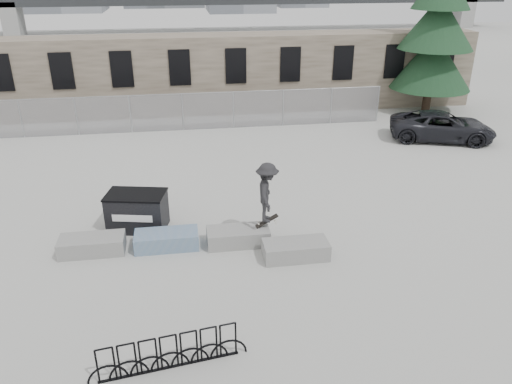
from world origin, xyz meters
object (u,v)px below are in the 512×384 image
planter_far_left (92,244)px  dumpster (137,211)px  planter_offset (296,249)px  spruce_tree (437,29)px  skateboarder (267,193)px  bike_rack (169,353)px  suv (442,126)px  planter_center_left (167,239)px  planter_center_right (238,236)px

planter_far_left → dumpster: bearing=46.4°
planter_offset → spruce_tree: size_ratio=0.17×
planter_far_left → skateboarder: (5.54, -0.09, 1.43)m
bike_rack → skateboarder: bearing=59.4°
bike_rack → suv: suv is taller
planter_far_left → spruce_tree: size_ratio=0.17×
bike_rack → suv: (13.72, 14.00, 0.28)m
dumpster → bike_rack: dumpster is taller
planter_offset → dumpster: 5.59m
suv → planter_far_left: bearing=136.7°
planter_center_left → planter_center_right: 2.28m
suv → planter_center_left: bearing=140.6°
planter_offset → bike_rack: bearing=-132.9°
planter_center_left → planter_center_right: same height
dumpster → bike_rack: bearing=-68.6°
planter_center_right → bike_rack: bike_rack is taller
planter_far_left → planter_center_right: 4.59m
planter_far_left → planter_offset: bearing=-11.5°
planter_offset → skateboarder: (-0.70, 1.17, 1.43)m
bike_rack → skateboarder: (3.12, 5.27, 1.28)m
dumpster → suv: size_ratio=0.42×
planter_center_left → bike_rack: size_ratio=0.56×
planter_far_left → planter_center_left: 2.31m
spruce_tree → planter_offset: bearing=-127.4°
planter_center_left → skateboarder: skateboarder is taller
spruce_tree → skateboarder: (-12.40, -14.11, -3.12)m
dumpster → skateboarder: 4.58m
planter_far_left → planter_center_right: (4.59, -0.17, 0.00)m
spruce_tree → suv: (-1.80, -5.39, -4.12)m
dumpster → suv: 16.47m
planter_far_left → suv: size_ratio=0.39×
planter_center_right → dumpster: size_ratio=0.92×
suv → skateboarder: (-10.60, -8.73, 1.00)m
planter_center_left → suv: bearing=32.1°
planter_center_left → dumpster: size_ratio=0.92×
planter_offset → dumpster: bearing=151.4°
planter_center_left → planter_center_right: size_ratio=1.00×
dumpster → skateboarder: skateboarder is taller
spruce_tree → planter_center_right: bearing=-133.2°
planter_offset → dumpster: (-4.90, 2.67, 0.36)m
spruce_tree → planter_far_left: bearing=-142.0°
planter_far_left → skateboarder: 5.72m
planter_far_left → planter_center_right: size_ratio=1.00×
planter_far_left → dumpster: size_ratio=0.92×
planter_center_right → skateboarder: size_ratio=0.92×
planter_center_right → planter_far_left: bearing=177.8°
planter_far_left → planter_center_left: size_ratio=1.00×
planter_far_left → planter_center_left: same height
dumpster → bike_rack: 6.86m
planter_far_left → bike_rack: 5.89m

